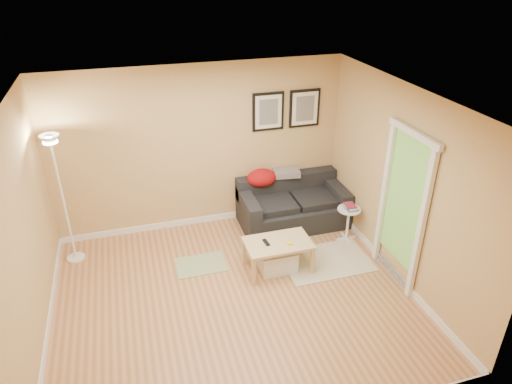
% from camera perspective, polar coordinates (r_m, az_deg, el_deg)
% --- Properties ---
extents(floor, '(4.50, 4.50, 0.00)m').
position_cam_1_polar(floor, '(6.10, -2.74, -13.09)').
color(floor, tan).
rests_on(floor, ground).
extents(ceiling, '(4.50, 4.50, 0.00)m').
position_cam_1_polar(ceiling, '(4.82, -3.44, 10.98)').
color(ceiling, white).
rests_on(ceiling, wall_back).
extents(wall_back, '(4.50, 0.00, 4.50)m').
position_cam_1_polar(wall_back, '(7.11, -6.94, 5.34)').
color(wall_back, tan).
rests_on(wall_back, ground).
extents(wall_front, '(4.50, 0.00, 4.50)m').
position_cam_1_polar(wall_front, '(3.82, 4.51, -17.14)').
color(wall_front, tan).
rests_on(wall_front, ground).
extents(wall_left, '(0.00, 4.00, 4.00)m').
position_cam_1_polar(wall_left, '(5.38, -27.13, -5.67)').
color(wall_left, tan).
rests_on(wall_left, ground).
extents(wall_right, '(0.00, 4.00, 4.00)m').
position_cam_1_polar(wall_right, '(6.19, 17.60, 0.63)').
color(wall_right, tan).
rests_on(wall_right, ground).
extents(baseboard_back, '(4.50, 0.02, 0.10)m').
position_cam_1_polar(baseboard_back, '(7.66, -6.40, -3.36)').
color(baseboard_back, white).
rests_on(baseboard_back, ground).
extents(baseboard_left, '(0.02, 4.00, 0.10)m').
position_cam_1_polar(baseboard_left, '(6.10, -24.44, -15.56)').
color(baseboard_left, white).
rests_on(baseboard_left, ground).
extents(baseboard_right, '(0.02, 4.00, 0.10)m').
position_cam_1_polar(baseboard_right, '(6.82, 16.03, -8.76)').
color(baseboard_right, white).
rests_on(baseboard_right, ground).
extents(sofa, '(1.70, 0.90, 0.75)m').
position_cam_1_polar(sofa, '(7.44, 4.64, -1.41)').
color(sofa, black).
rests_on(sofa, ground).
extents(red_throw, '(0.48, 0.36, 0.28)m').
position_cam_1_polar(red_throw, '(7.34, 0.70, 1.78)').
color(red_throw, '#9E0E11').
rests_on(red_throw, sofa).
extents(plaid_throw, '(0.45, 0.32, 0.10)m').
position_cam_1_polar(plaid_throw, '(7.50, 3.80, 2.39)').
color(plaid_throw, tan).
rests_on(plaid_throw, sofa).
extents(framed_print_left, '(0.50, 0.04, 0.60)m').
position_cam_1_polar(framed_print_left, '(7.16, 1.52, 9.95)').
color(framed_print_left, black).
rests_on(framed_print_left, wall_back).
extents(framed_print_right, '(0.50, 0.04, 0.60)m').
position_cam_1_polar(framed_print_right, '(7.36, 6.04, 10.31)').
color(framed_print_right, black).
rests_on(framed_print_right, wall_back).
extents(area_rug, '(1.25, 0.85, 0.01)m').
position_cam_1_polar(area_rug, '(6.80, 8.66, -8.44)').
color(area_rug, beige).
rests_on(area_rug, ground).
extents(green_runner, '(0.70, 0.50, 0.01)m').
position_cam_1_polar(green_runner, '(6.70, -6.89, -8.93)').
color(green_runner, '#668C4C').
rests_on(green_runner, ground).
extents(coffee_table, '(1.03, 0.79, 0.45)m').
position_cam_1_polar(coffee_table, '(6.46, 2.71, -7.88)').
color(coffee_table, tan).
rests_on(coffee_table, ground).
extents(remote_control, '(0.07, 0.16, 0.02)m').
position_cam_1_polar(remote_control, '(6.30, 1.26, -6.27)').
color(remote_control, black).
rests_on(remote_control, coffee_table).
extents(tape_roll, '(0.07, 0.07, 0.03)m').
position_cam_1_polar(tape_roll, '(6.29, 4.21, -6.37)').
color(tape_roll, yellow).
rests_on(tape_roll, coffee_table).
extents(storage_bin, '(0.52, 0.38, 0.32)m').
position_cam_1_polar(storage_bin, '(6.49, 2.65, -8.40)').
color(storage_bin, white).
rests_on(storage_bin, ground).
extents(side_table, '(0.35, 0.35, 0.54)m').
position_cam_1_polar(side_table, '(7.20, 11.31, -3.93)').
color(side_table, white).
rests_on(side_table, ground).
extents(book_stack, '(0.21, 0.25, 0.07)m').
position_cam_1_polar(book_stack, '(7.06, 11.66, -1.78)').
color(book_stack, teal).
rests_on(book_stack, side_table).
extents(floor_lamp, '(0.25, 0.25, 1.93)m').
position_cam_1_polar(floor_lamp, '(6.82, -22.72, -1.41)').
color(floor_lamp, white).
rests_on(floor_lamp, ground).
extents(doorway, '(0.12, 1.01, 2.13)m').
position_cam_1_polar(doorway, '(6.18, 17.59, -2.31)').
color(doorway, white).
rests_on(doorway, ground).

